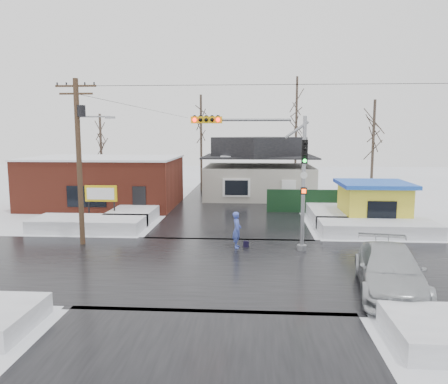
# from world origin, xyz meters

# --- Properties ---
(ground) EXTENTS (120.00, 120.00, 0.00)m
(ground) POSITION_xyz_m (0.00, 0.00, 0.00)
(ground) COLOR white
(ground) RESTS_ON ground
(road_ns) EXTENTS (10.00, 120.00, 0.02)m
(road_ns) POSITION_xyz_m (0.00, 0.00, 0.01)
(road_ns) COLOR black
(road_ns) RESTS_ON ground
(road_ew) EXTENTS (120.00, 10.00, 0.02)m
(road_ew) POSITION_xyz_m (0.00, 0.00, 0.01)
(road_ew) COLOR black
(road_ew) RESTS_ON ground
(snowbank_nw) EXTENTS (7.00, 3.00, 0.80)m
(snowbank_nw) POSITION_xyz_m (-9.00, 7.00, 0.40)
(snowbank_nw) COLOR white
(snowbank_nw) RESTS_ON ground
(snowbank_ne) EXTENTS (7.00, 3.00, 0.80)m
(snowbank_ne) POSITION_xyz_m (9.00, 7.00, 0.40)
(snowbank_ne) COLOR white
(snowbank_ne) RESTS_ON ground
(snowbank_nside_w) EXTENTS (3.00, 8.00, 0.80)m
(snowbank_nside_w) POSITION_xyz_m (-7.00, 12.00, 0.40)
(snowbank_nside_w) COLOR white
(snowbank_nside_w) RESTS_ON ground
(snowbank_nside_e) EXTENTS (3.00, 8.00, 0.80)m
(snowbank_nside_e) POSITION_xyz_m (7.00, 12.00, 0.40)
(snowbank_nside_e) COLOR white
(snowbank_nside_e) RESTS_ON ground
(traffic_signal) EXTENTS (6.05, 0.68, 7.00)m
(traffic_signal) POSITION_xyz_m (2.43, 2.97, 4.54)
(traffic_signal) COLOR gray
(traffic_signal) RESTS_ON ground
(utility_pole) EXTENTS (3.15, 0.44, 9.00)m
(utility_pole) POSITION_xyz_m (-7.93, 3.50, 5.11)
(utility_pole) COLOR #382619
(utility_pole) RESTS_ON ground
(brick_building) EXTENTS (12.20, 8.20, 4.12)m
(brick_building) POSITION_xyz_m (-11.00, 15.99, 2.08)
(brick_building) COLOR maroon
(brick_building) RESTS_ON ground
(marquee_sign) EXTENTS (2.20, 0.21, 2.55)m
(marquee_sign) POSITION_xyz_m (-9.00, 9.49, 1.92)
(marquee_sign) COLOR black
(marquee_sign) RESTS_ON ground
(house) EXTENTS (10.40, 8.40, 5.76)m
(house) POSITION_xyz_m (2.00, 22.00, 2.62)
(house) COLOR #AEAB9D
(house) RESTS_ON ground
(kiosk) EXTENTS (4.60, 4.60, 2.88)m
(kiosk) POSITION_xyz_m (9.50, 9.99, 1.46)
(kiosk) COLOR yellow
(kiosk) RESTS_ON ground
(fence) EXTENTS (8.00, 0.12, 1.80)m
(fence) POSITION_xyz_m (6.50, 14.00, 0.90)
(fence) COLOR black
(fence) RESTS_ON ground
(tree_far_left) EXTENTS (3.00, 3.00, 10.00)m
(tree_far_left) POSITION_xyz_m (-4.00, 26.00, 7.95)
(tree_far_left) COLOR #332821
(tree_far_left) RESTS_ON ground
(tree_far_mid) EXTENTS (3.00, 3.00, 12.00)m
(tree_far_mid) POSITION_xyz_m (6.00, 28.00, 9.54)
(tree_far_mid) COLOR #332821
(tree_far_mid) RESTS_ON ground
(tree_far_right) EXTENTS (3.00, 3.00, 9.00)m
(tree_far_right) POSITION_xyz_m (12.00, 20.00, 7.16)
(tree_far_right) COLOR #332821
(tree_far_right) RESTS_ON ground
(tree_far_west) EXTENTS (3.00, 3.00, 8.00)m
(tree_far_west) POSITION_xyz_m (-14.00, 24.00, 6.36)
(tree_far_west) COLOR #332821
(tree_far_west) RESTS_ON ground
(pedestrian) EXTENTS (0.48, 0.72, 1.95)m
(pedestrian) POSITION_xyz_m (0.57, 3.31, 0.97)
(pedestrian) COLOR #4458BF
(pedestrian) RESTS_ON ground
(car) EXTENTS (3.31, 6.20, 1.71)m
(car) POSITION_xyz_m (6.72, -2.85, 0.85)
(car) COLOR #B9BEC1
(car) RESTS_ON ground
(shopping_bag) EXTENTS (0.29, 0.16, 0.35)m
(shopping_bag) POSITION_xyz_m (1.06, 3.39, 0.17)
(shopping_bag) COLOR black
(shopping_bag) RESTS_ON ground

